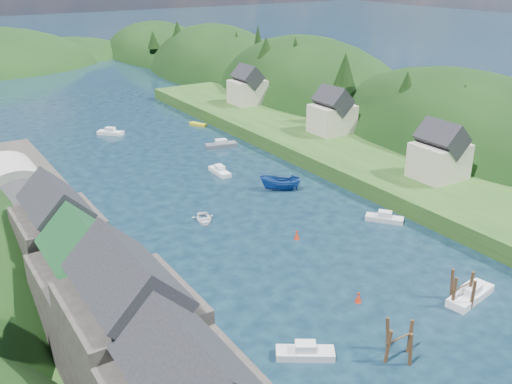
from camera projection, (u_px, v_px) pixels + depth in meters
ground at (182, 171)px, 90.93m from camera, size 600.00×600.00×0.00m
hillside_right at (308, 135)px, 135.70m from camera, size 36.00×245.56×48.00m
far_hills at (26, 94)px, 192.24m from camera, size 103.00×68.00×44.00m
hill_trees at (141, 86)px, 98.43m from camera, size 91.46×150.76×12.37m
quay_left at (92, 297)px, 55.19m from camera, size 12.00×110.00×2.00m
terrace_left_grass at (16, 318)px, 51.60m from camera, size 12.00×110.00×2.50m
quayside_buildings at (115, 321)px, 41.28m from camera, size 8.00×35.84×12.90m
boat_sheds at (21, 197)px, 67.38m from camera, size 7.00×21.00×7.50m
terrace_right at (343, 154)px, 95.18m from camera, size 16.00×120.00×2.40m
right_bank_cottages at (327, 114)px, 101.41m from camera, size 9.00×59.24×8.41m
piling_cluster_near at (399, 344)px, 48.05m from camera, size 3.11×2.91×3.74m
piling_cluster_far at (462, 291)px, 55.55m from camera, size 2.93×2.76×3.84m
channel_buoy_near at (358, 298)px, 56.09m from camera, size 0.70×0.70×1.10m
channel_buoy_far at (297, 235)px, 68.78m from camera, size 0.70×0.70×1.10m
moored_boats at (300, 254)px, 63.88m from camera, size 35.28×97.47×2.45m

